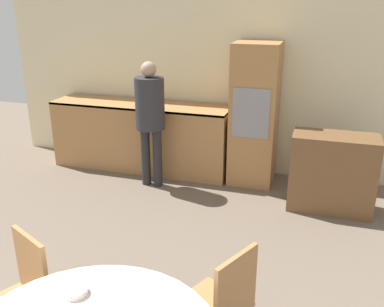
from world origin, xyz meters
The scene contains 8 objects.
wall_back centered at (0.00, 5.58, 1.30)m, with size 6.90×0.05×2.60m.
kitchen_counter centered at (-1.37, 5.23, 0.48)m, with size 2.46×0.60×0.92m.
oven_unit centered at (0.17, 5.24, 0.89)m, with size 0.55×0.59×1.78m.
sideboard centered at (1.15, 4.70, 0.44)m, with size 0.91×0.45×0.87m.
chair_far_left centered at (-0.75, 1.88, 0.50)m, with size 0.54×0.54×0.88m.
chair_far_right centered at (0.50, 2.17, 0.50)m, with size 0.53×0.53×0.88m.
person_standing centered at (-1.02, 4.72, 0.97)m, with size 0.36×0.36×1.57m.
bowl_centre centered at (-0.23, 1.71, 0.76)m, with size 0.14×0.14×0.04m.
Camera 1 is at (0.96, 0.05, 2.28)m, focal length 40.00 mm.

